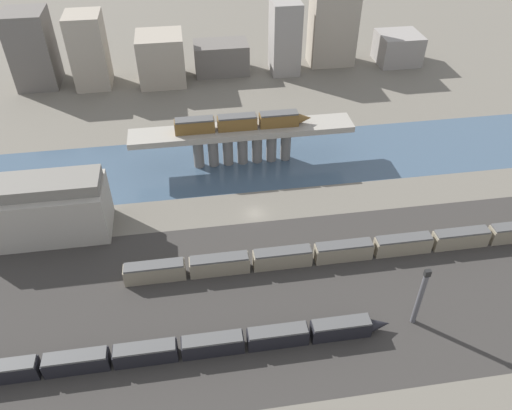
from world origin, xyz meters
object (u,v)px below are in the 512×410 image
object	(u,v)px
train_on_bridge	(242,122)
warehouse_building	(39,209)
train_yard_near	(153,352)
train_yard_mid	(379,247)
signal_tower	(420,297)

from	to	relation	value
train_on_bridge	warehouse_building	distance (m)	48.58
train_yard_near	train_yard_mid	bearing A→B (deg)	21.75
train_on_bridge	train_yard_near	bearing A→B (deg)	-111.84
signal_tower	train_yard_near	bearing A→B (deg)	-178.98
train_yard_near	warehouse_building	world-z (taller)	warehouse_building
train_yard_near	train_on_bridge	bearing A→B (deg)	68.16
train_yard_mid	warehouse_building	size ratio (longest dim) A/B	3.73
train_on_bridge	signal_tower	size ratio (longest dim) A/B	2.56
warehouse_building	signal_tower	world-z (taller)	warehouse_building
train_yard_near	signal_tower	size ratio (longest dim) A/B	6.14
warehouse_building	train_on_bridge	bearing A→B (deg)	24.20
train_on_bridge	signal_tower	bearing A→B (deg)	-66.80
train_on_bridge	train_yard_mid	xyz separation A→B (m)	(22.39, -36.39, -9.51)
train_yard_mid	warehouse_building	world-z (taller)	warehouse_building
train_yard_near	signal_tower	xyz separation A→B (m)	(44.40, 0.79, 4.61)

